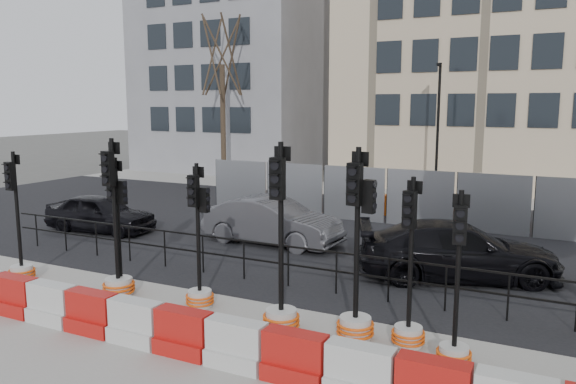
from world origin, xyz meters
The scene contains 22 objects.
ground centered at (0.00, 0.00, 0.00)m, with size 120.00×120.00×0.00m, color #51514C.
sidewalk_near centered at (0.00, -3.00, 0.01)m, with size 40.00×6.00×0.02m, color gray.
road centered at (0.00, 7.00, 0.01)m, with size 40.00×14.00×0.03m, color black.
sidewalk_far centered at (0.00, 16.00, 0.01)m, with size 40.00×4.00×0.02m, color gray.
building_grey centered at (-14.00, 21.99, 7.00)m, with size 11.00×9.06×14.00m.
building_cream centered at (2.00, 21.99, 9.00)m, with size 15.00×10.06×18.00m.
kerb_railing centered at (0.00, 1.20, 0.69)m, with size 18.00×0.04×1.00m.
heras_fencing centered at (0.57, 9.86, 0.65)m, with size 14.33×1.72×2.00m.
lamp_post_far centered at (0.50, 14.98, 3.22)m, with size 0.12×0.56×6.00m.
tree_bare_far centered at (-11.00, 15.50, 6.65)m, with size 2.00×2.00×9.00m.
barrier_row centered at (0.00, -2.80, 0.37)m, with size 13.60×0.50×0.80m.
traffic_signal_a centered at (-6.00, -1.25, 0.65)m, with size 0.62×0.62×3.14m.
traffic_signal_b centered at (-3.14, -0.93, 0.74)m, with size 0.61×0.61×3.10m.
traffic_signal_c centered at (-3.09, -1.08, 0.73)m, with size 0.69×0.69×3.52m.
traffic_signal_d centered at (-1.08, -0.81, 0.73)m, with size 0.60×0.60×3.05m.
traffic_signal_e centered at (1.03, -1.19, 0.74)m, with size 0.70×0.70×3.58m.
traffic_signal_f centered at (2.41, -0.91, 0.84)m, with size 0.69×0.69×3.51m.
traffic_signal_g centered at (3.33, -0.77, 0.63)m, with size 0.60×0.60×3.03m.
traffic_signal_h centered at (4.20, -1.20, 0.60)m, with size 0.57×0.57×2.92m.
car_a centered at (-8.15, 3.54, 0.64)m, with size 3.88×1.87×1.28m, color black.
car_b centered at (-2.25, 4.62, 0.71)m, with size 4.42×1.77×1.43m, color #444448.
car_c centered at (3.42, 3.62, 0.70)m, with size 5.24×3.63×1.41m, color black.
Camera 1 is at (5.61, -10.11, 4.25)m, focal length 35.00 mm.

